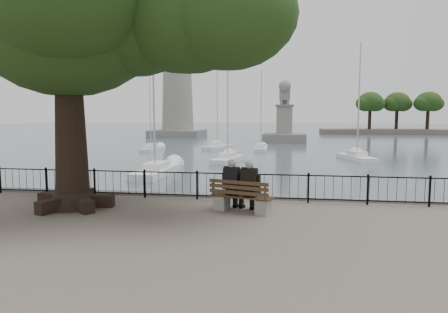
% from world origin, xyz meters
% --- Properties ---
extents(harbor, '(260.00, 260.00, 1.20)m').
position_xyz_m(harbor, '(0.00, 3.00, -0.50)').
color(harbor, '#61605E').
rests_on(harbor, ground).
extents(railing, '(22.06, 0.06, 1.00)m').
position_xyz_m(railing, '(0.00, 2.50, 0.56)').
color(railing, black).
rests_on(railing, ground).
extents(bench, '(2.10, 1.18, 1.06)m').
position_xyz_m(bench, '(0.82, 0.82, 0.37)').
color(bench, slate).
rests_on(bench, ground).
extents(person_left, '(0.65, 0.91, 1.68)m').
position_xyz_m(person_left, '(0.55, 1.03, 0.77)').
color(person_left, black).
rests_on(person_left, ground).
extents(person_right, '(0.65, 0.91, 1.68)m').
position_xyz_m(person_right, '(1.13, 0.85, 0.77)').
color(person_right, black).
rests_on(person_right, ground).
extents(tree, '(12.05, 8.41, 9.84)m').
position_xyz_m(tree, '(-3.93, 0.81, 6.47)').
color(tree, black).
rests_on(tree, ground).
extents(lighthouse, '(9.44, 9.44, 29.08)m').
position_xyz_m(lighthouse, '(-18.00, 62.00, 11.19)').
color(lighthouse, '#61605E').
rests_on(lighthouse, ground).
extents(lion_monument, '(6.43, 6.43, 9.38)m').
position_xyz_m(lion_monument, '(2.00, 49.92, 1.38)').
color(lion_monument, '#61605E').
rests_on(lion_monument, ground).
extents(sailboat_a, '(1.85, 6.18, 10.56)m').
position_xyz_m(sailboat_a, '(-6.57, 14.59, -0.70)').
color(sailboat_a, white).
rests_on(sailboat_a, ground).
extents(sailboat_b, '(2.54, 5.55, 11.15)m').
position_xyz_m(sailboat_b, '(-2.80, 23.10, -0.67)').
color(sailboat_b, white).
rests_on(sailboat_b, ground).
extents(sailboat_d, '(2.98, 5.89, 10.73)m').
position_xyz_m(sailboat_d, '(8.65, 26.18, -0.69)').
color(sailboat_d, white).
rests_on(sailboat_d, ground).
extents(sailboat_e, '(1.31, 4.63, 9.70)m').
position_xyz_m(sailboat_e, '(-13.22, 32.83, -0.69)').
color(sailboat_e, white).
rests_on(sailboat_e, ground).
extents(sailboat_f, '(1.36, 4.72, 9.52)m').
position_xyz_m(sailboat_f, '(-0.63, 34.96, -0.69)').
color(sailboat_f, white).
rests_on(sailboat_f, ground).
extents(sailboat_h, '(3.15, 5.45, 13.08)m').
position_xyz_m(sailboat_h, '(-6.04, 36.66, -0.61)').
color(sailboat_h, white).
rests_on(sailboat_h, ground).
extents(far_shore, '(30.00, 8.60, 9.18)m').
position_xyz_m(far_shore, '(25.54, 79.46, 3.00)').
color(far_shore, '#544D45').
rests_on(far_shore, ground).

